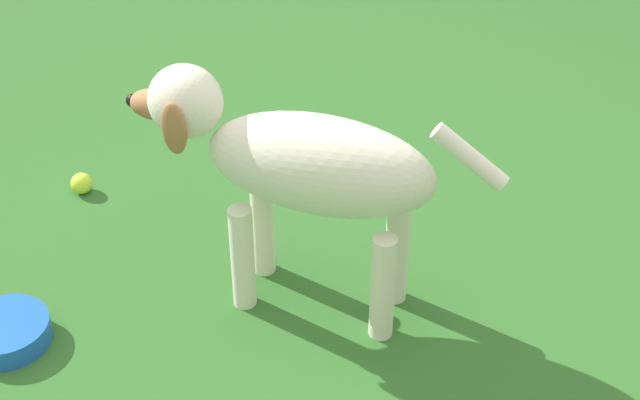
# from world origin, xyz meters

# --- Properties ---
(ground) EXTENTS (14.00, 14.00, 0.00)m
(ground) POSITION_xyz_m (0.00, 0.00, 0.00)
(ground) COLOR #2D6026
(dog) EXTENTS (0.90, 0.43, 0.64)m
(dog) POSITION_xyz_m (0.15, 0.07, 0.42)
(dog) COLOR silver
(dog) RESTS_ON ground
(tennis_ball_1) EXTENTS (0.07, 0.07, 0.07)m
(tennis_ball_1) POSITION_xyz_m (-0.68, 0.02, 0.03)
(tennis_ball_1) COLOR #C7DF38
(tennis_ball_1) RESTS_ON ground
(water_bowl) EXTENTS (0.22, 0.22, 0.06)m
(water_bowl) POSITION_xyz_m (-0.33, -0.52, 0.03)
(water_bowl) COLOR blue
(water_bowl) RESTS_ON ground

